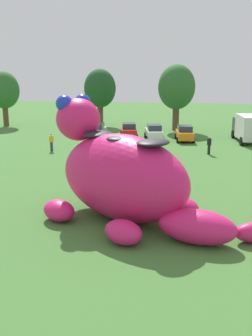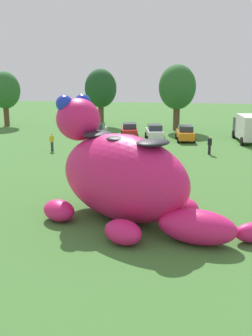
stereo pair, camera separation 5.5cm
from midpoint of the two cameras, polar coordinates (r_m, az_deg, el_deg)
ground_plane at (r=20.53m, az=2.95°, el=-7.38°), size 160.00×160.00×0.00m
giant_inflatable_creature at (r=19.90m, az=-0.37°, el=-1.16°), size 12.04×8.44×6.22m
car_silver at (r=45.44m, az=-4.12°, el=5.45°), size 2.19×4.22×1.72m
car_red at (r=45.56m, az=0.53°, el=5.51°), size 2.55×4.36×1.72m
car_white at (r=44.33m, az=4.21°, el=5.24°), size 2.57×4.37×1.72m
car_orange at (r=43.82m, az=8.64°, el=5.02°), size 2.36×4.29×1.72m
box_truck at (r=44.62m, az=17.40°, el=5.67°), size 2.92×6.58×2.95m
tree_far_left at (r=58.04m, az=-17.22°, el=10.73°), size 4.26×4.26×7.56m
tree_left at (r=56.05m, az=-3.68°, el=11.45°), size 4.45×4.45×7.89m
tree_mid_left at (r=51.55m, az=7.51°, el=11.54°), size 4.74×4.74×8.42m
spectator_near_inflatable at (r=39.14m, az=-3.07°, el=4.11°), size 0.38×0.26×1.71m
spectator_mid_field at (r=32.87m, az=-2.33°, el=2.26°), size 0.38×0.26×1.71m
spectator_by_cars at (r=36.92m, az=12.12°, el=3.24°), size 0.38×0.26×1.71m
spectator_wandering at (r=38.40m, az=-10.70°, el=3.70°), size 0.38×0.26×1.71m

